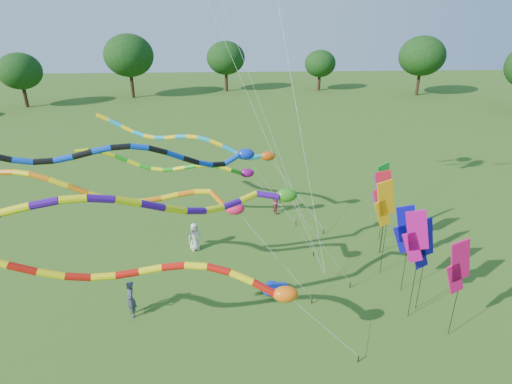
{
  "coord_description": "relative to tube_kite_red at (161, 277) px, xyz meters",
  "views": [
    {
      "loc": [
        -1.98,
        -13.61,
        12.76
      ],
      "look_at": [
        -0.97,
        4.67,
        4.8
      ],
      "focal_mm": 30.0,
      "sensor_mm": 36.0,
      "label": 1
    }
  ],
  "objects": [
    {
      "name": "ground",
      "position": [
        4.65,
        0.73,
        -3.95
      ],
      "size": [
        160.0,
        160.0,
        0.0
      ],
      "primitive_type": "plane",
      "color": "#2F5B18",
      "rests_on": "ground"
    },
    {
      "name": "tube_kite_red",
      "position": [
        0.0,
        0.0,
        0.0
      ],
      "size": [
        14.62,
        1.19,
        6.14
      ],
      "rotation": [
        0.0,
        0.0,
        -0.05
      ],
      "color": "black",
      "rests_on": "ground"
    },
    {
      "name": "tube_kite_orange",
      "position": [
        -1.08,
        3.78,
        1.53
      ],
      "size": [
        13.59,
        1.14,
        7.27
      ],
      "rotation": [
        0.0,
        0.0,
        -0.08
      ],
      "color": "black",
      "rests_on": "ground"
    },
    {
      "name": "tube_kite_purple",
      "position": [
        0.95,
        0.99,
        2.43
      ],
      "size": [
        13.8,
        5.91,
        8.11
      ],
      "rotation": [
        0.0,
        0.0,
        0.41
      ],
      "color": "black",
      "rests_on": "ground"
    },
    {
      "name": "tube_kite_blue",
      "position": [
        -0.08,
        4.16,
        3.11
      ],
      "size": [
        12.93,
        5.08,
        8.48
      ],
      "rotation": [
        0.0,
        0.0,
        0.41
      ],
      "color": "black",
      "rests_on": "ground"
    },
    {
      "name": "tube_kite_cyan",
      "position": [
        0.85,
        11.4,
        1.46
      ],
      "size": [
        13.43,
        3.57,
        7.29
      ],
      "rotation": [
        0.0,
        0.0,
        -0.22
      ],
      "color": "black",
      "rests_on": "ground"
    },
    {
      "name": "tube_kite_green",
      "position": [
        0.06,
        10.47,
        0.34
      ],
      "size": [
        12.3,
        1.26,
        6.17
      ],
      "rotation": [
        0.0,
        0.0,
        0.09
      ],
      "color": "black",
      "rests_on": "ground"
    },
    {
      "name": "banner_pole_blue_a",
      "position": [
        10.66,
        2.55,
        -0.52
      ],
      "size": [
        1.15,
        0.32,
        4.69
      ],
      "rotation": [
        0.0,
        0.0,
        0.21
      ],
      "color": "black",
      "rests_on": "ground"
    },
    {
      "name": "banner_pole_blue_b",
      "position": [
        10.47,
        4.0,
        -0.58
      ],
      "size": [
        1.16,
        0.21,
        4.63
      ],
      "rotation": [
        0.0,
        0.0,
        -0.11
      ],
      "color": "black",
      "rests_on": "ground"
    },
    {
      "name": "banner_pole_orange",
      "position": [
        9.94,
        5.46,
        0.05
      ],
      "size": [
        1.16,
        0.29,
        5.26
      ],
      "rotation": [
        0.0,
        0.0,
        0.18
      ],
      "color": "black",
      "rests_on": "ground"
    },
    {
      "name": "banner_pole_magenta_a",
      "position": [
        10.1,
        2.14,
        0.09
      ],
      "size": [
        1.16,
        0.28,
        5.31
      ],
      "rotation": [
        0.0,
        0.0,
        -0.17
      ],
      "color": "black",
      "rests_on": "ground"
    },
    {
      "name": "banner_pole_violet",
      "position": [
        10.52,
        7.47,
        -0.35
      ],
      "size": [
        1.16,
        0.19,
        4.86
      ],
      "rotation": [
        0.0,
        0.0,
        -0.1
      ],
      "color": "black",
      "rests_on": "ground"
    },
    {
      "name": "banner_pole_green",
      "position": [
        11.02,
        8.86,
        -0.32
      ],
      "size": [
        1.09,
        0.56,
        4.9
      ],
      "rotation": [
        0.0,
        0.0,
        0.43
      ],
      "color": "black",
      "rests_on": "ground"
    },
    {
      "name": "banner_pole_red",
      "position": [
        10.56,
        7.46,
        -0.22
      ],
      "size": [
        1.16,
        0.2,
        4.99
      ],
      "rotation": [
        0.0,
        0.0,
        -0.11
      ],
      "color": "black",
      "rests_on": "ground"
    },
    {
      "name": "banner_pole_magenta_b",
      "position": [
        11.36,
        0.79,
        -0.54
      ],
      "size": [
        1.15,
        0.34,
        4.67
      ],
      "rotation": [
        0.0,
        0.0,
        0.23
      ],
      "color": "black",
      "rests_on": "ground"
    },
    {
      "name": "blue_nylon_heap",
      "position": [
        4.68,
        4.51,
        -3.75
      ],
      "size": [
        1.37,
        1.29,
        0.45
      ],
      "color": "#0E2CB6",
      "rests_on": "ground"
    },
    {
      "name": "person_a",
      "position": [
        0.39,
        8.39,
        -3.12
      ],
      "size": [
        0.96,
        0.81,
        1.66
      ],
      "primitive_type": "imported",
      "rotation": [
        0.0,
        0.0,
        0.42
      ],
      "color": "silver",
      "rests_on": "ground"
    },
    {
      "name": "person_b",
      "position": [
        -2.01,
        2.82,
        -3.06
      ],
      "size": [
        0.63,
        0.75,
        1.77
      ],
      "primitive_type": "imported",
      "rotation": [
        0.0,
        0.0,
        -1.2
      ],
      "color": "#383B4F",
      "rests_on": "ground"
    },
    {
      "name": "person_c",
      "position": [
        5.49,
        12.93,
        -3.16
      ],
      "size": [
        0.76,
        0.88,
        1.57
      ],
      "primitive_type": "imported",
      "rotation": [
        0.0,
        0.0,
        1.8
      ],
      "color": "brown",
      "rests_on": "ground"
    }
  ]
}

